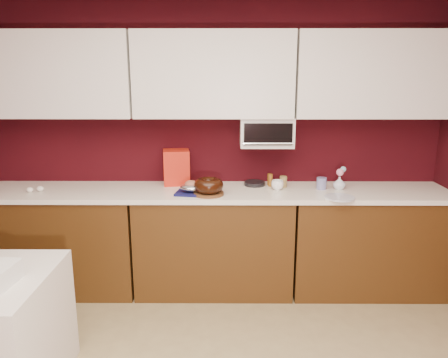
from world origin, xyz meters
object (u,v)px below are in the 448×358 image
Objects in this scene: toaster_oven at (266,132)px; foil_ham_nest at (191,187)px; coffee_mug at (277,184)px; bundt_cake at (209,185)px; pandoro_box at (176,167)px; flower_vase at (339,182)px; blue_jar at (321,183)px.

toaster_oven is 0.81m from foil_ham_nest.
coffee_mug reaches higher than foil_ham_nest.
pandoro_box is at bearing 129.50° from bundt_cake.
flower_vase is (1.11, 0.19, -0.02)m from bundt_cake.
coffee_mug is (0.09, -0.15, -0.43)m from toaster_oven.
coffee_mug is at bearing 10.84° from foil_ham_nest.
blue_jar is (0.95, 0.19, -0.03)m from bundt_cake.
pandoro_box is 0.90m from coffee_mug.
toaster_oven is at bearing 167.82° from flower_vase.
coffee_mug is at bearing -20.90° from pandoro_box.
toaster_oven reaches higher than pandoro_box.
bundt_cake is at bearing -12.92° from foil_ham_nest.
foil_ham_nest is 1.86× the size of coffee_mug.
bundt_cake is at bearing -163.46° from coffee_mug.
coffee_mug is 0.79× the size of flower_vase.
flower_vase is (1.25, 0.15, 0.01)m from foil_ham_nest.
bundt_cake is 0.48m from pandoro_box.
toaster_oven is 4.57× the size of coffee_mug.
blue_jar is at bearing 177.94° from flower_vase.
bundt_cake reaches higher than flower_vase.
toaster_oven is 1.88× the size of bundt_cake.
blue_jar is (0.38, 0.02, 0.00)m from coffee_mug.
blue_jar is 0.80× the size of flower_vase.
foil_ham_nest is (-0.14, 0.03, -0.02)m from bundt_cake.
foil_ham_nest is at bearing -172.96° from flower_vase.
foil_ham_nest is 0.60× the size of pandoro_box.
flower_vase is at bearing 9.63° from bundt_cake.
toaster_oven is 0.76m from flower_vase.
bundt_cake is (-0.49, -0.32, -0.40)m from toaster_oven.
foil_ham_nest is 1.47× the size of flower_vase.
flower_vase is (0.62, -0.13, -0.41)m from toaster_oven.
toaster_oven reaches higher than foil_ham_nest.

